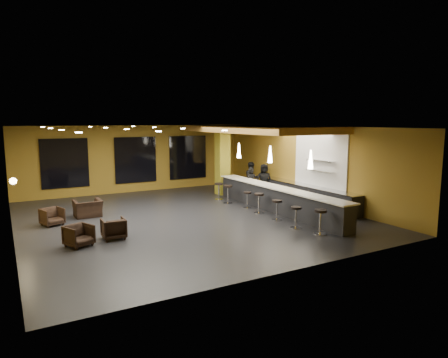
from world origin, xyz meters
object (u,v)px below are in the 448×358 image
pendant_2 (239,150)px  bar_stool_4 (247,198)px  bar_counter (276,200)px  staff_a (252,184)px  staff_b (252,179)px  prep_counter (306,195)px  armchair_c (52,217)px  armchair_b (114,228)px  pendant_1 (270,154)px  bar_stool_2 (277,207)px  bar_stool_3 (259,200)px  armchair_a (79,236)px  armchair_d (88,208)px  column (223,160)px  pendant_0 (311,159)px  bar_stool_6 (219,189)px  bar_stool_1 (296,214)px  bar_stool_0 (320,219)px  bar_stool_5 (228,192)px  staff_c (264,180)px

pendant_2 → bar_stool_4: 2.71m
bar_counter → pendant_2: bearing=90.0°
staff_a → staff_b: staff_b is taller
prep_counter → armchair_c: (-10.36, 1.71, -0.11)m
staff_a → armchair_b: (-7.33, -3.16, -0.44)m
pendant_1 → bar_stool_2: bearing=-116.7°
bar_stool_3 → armchair_a: bearing=-172.6°
armchair_d → armchair_c: bearing=26.2°
column → bar_stool_3: (-0.78, -4.46, -1.22)m
armchair_c → bar_stool_3: size_ratio=0.85×
bar_stool_3 → bar_stool_4: bar_stool_3 is taller
prep_counter → pendant_0: pendant_0 is taller
armchair_d → bar_stool_4: bearing=163.4°
staff_b → armchair_d: staff_b is taller
staff_a → armchair_c: size_ratio=2.20×
pendant_1 → bar_stool_6: size_ratio=0.86×
armchair_a → bar_stool_1: bar_stool_1 is taller
armchair_a → bar_stool_0: size_ratio=0.86×
pendant_0 → column: bearing=90.0°
bar_stool_5 → pendant_1: bearing=-63.9°
staff_c → bar_stool_5: bearing=-142.0°
staff_a → bar_stool_2: 4.02m
prep_counter → staff_b: (-0.89, 3.07, 0.41)m
bar_stool_6 → bar_stool_1: bearing=-90.6°
staff_a → staff_b: size_ratio=0.91×
armchair_b → bar_stool_1: 6.18m
bar_stool_0 → bar_stool_4: 4.57m
bar_stool_0 → armchair_c: bearing=143.7°
staff_b → bar_stool_4: (-1.78, -2.39, -0.39)m
bar_stool_2 → bar_stool_4: size_ratio=1.08×
prep_counter → pendant_0: bearing=-128.7°
pendant_1 → staff_a: (0.50, 2.15, -1.58)m
bar_stool_3 → pendant_0: bearing=-70.0°
pendant_0 → armchair_d: size_ratio=0.68×
bar_stool_0 → bar_stool_4: (0.06, 4.57, -0.08)m
armchair_b → armchair_c: bearing=-58.5°
prep_counter → bar_stool_3: prep_counter is taller
bar_counter → column: (0.00, 4.60, 1.25)m
armchair_a → bar_stool_3: bar_stool_3 is taller
bar_stool_0 → bar_stool_1: (-0.22, 0.98, -0.04)m
bar_stool_1 → bar_stool_4: bar_stool_1 is taller
staff_c → armchair_d: size_ratio=1.58×
pendant_0 → armchair_a: pendant_0 is taller
staff_b → bar_stool_5: bearing=-149.7°
bar_counter → staff_b: size_ratio=4.73×
column → prep_counter: bearing=-64.0°
pendant_1 → bar_stool_4: bearing=134.7°
armchair_b → armchair_c: (-1.53, 2.73, -0.01)m
pendant_1 → armchair_d: 7.67m
column → pendant_0: bearing=-90.0°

